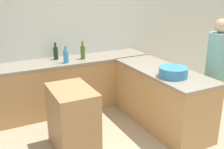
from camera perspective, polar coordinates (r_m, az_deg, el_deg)
name	(u,v)px	position (r m, az deg, el deg)	size (l,w,h in m)	color
wall_back	(64,30)	(4.71, -10.48, 9.54)	(8.00, 0.06, 2.70)	silver
counter_back	(72,84)	(4.63, -8.66, -2.09)	(2.76, 0.62, 0.89)	tan
counter_peninsula	(161,97)	(4.12, 10.57, -4.78)	(0.69, 1.77, 0.89)	tan
island_table	(73,120)	(3.45, -8.55, -9.72)	(0.50, 0.74, 0.86)	#997047
mixing_bowl	(173,72)	(3.64, 13.17, 0.52)	(0.39, 0.39, 0.13)	teal
olive_oil_bottle	(83,52)	(4.49, -6.37, 4.92)	(0.08, 0.08, 0.31)	#475B1E
dish_soap_bottle	(66,56)	(4.28, -10.00, 3.93)	(0.08, 0.08, 0.28)	#338CBF
wine_bottle_dark	(56,53)	(4.54, -12.15, 4.66)	(0.08, 0.08, 0.29)	black
person_at_peninsula	(216,69)	(4.18, 21.72, 1.04)	(0.31, 0.31, 1.64)	#ADA38E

